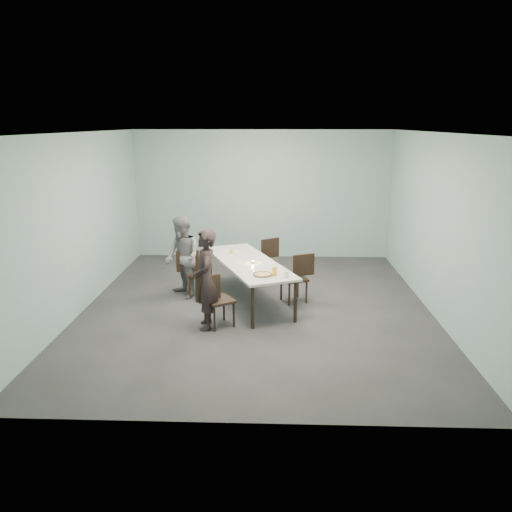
{
  "coord_description": "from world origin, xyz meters",
  "views": [
    {
      "loc": [
        0.29,
        -8.25,
        3.16
      ],
      "look_at": [
        0.0,
        -0.22,
        1.0
      ],
      "focal_mm": 35.0,
      "sensor_mm": 36.0,
      "label": 1
    }
  ],
  "objects_px": {
    "chair_far_left": "(194,270)",
    "tealight": "(253,262)",
    "chair_near_left": "(214,297)",
    "water_tumbler": "(286,274)",
    "diner_far": "(182,257)",
    "pizza": "(263,275)",
    "diner_near": "(205,280)",
    "beer_glass": "(275,271)",
    "chair_far_right": "(266,257)",
    "amber_tumbler": "(232,251)",
    "table": "(248,264)",
    "side_plate": "(267,267)",
    "chair_near_right": "(298,275)"
  },
  "relations": [
    {
      "from": "chair_near_right",
      "to": "tealight",
      "type": "xyz_separation_m",
      "value": [
        -0.81,
        -0.15,
        0.27
      ]
    },
    {
      "from": "pizza",
      "to": "water_tumbler",
      "type": "bearing_deg",
      "value": -9.07
    },
    {
      "from": "diner_near",
      "to": "side_plate",
      "type": "distance_m",
      "value": 1.28
    },
    {
      "from": "chair_far_left",
      "to": "chair_far_right",
      "type": "xyz_separation_m",
      "value": [
        1.32,
        0.96,
        0.0
      ]
    },
    {
      "from": "beer_glass",
      "to": "tealight",
      "type": "distance_m",
      "value": 0.83
    },
    {
      "from": "chair_near_left",
      "to": "diner_near",
      "type": "relative_size",
      "value": 0.55
    },
    {
      "from": "chair_far_left",
      "to": "side_plate",
      "type": "relative_size",
      "value": 4.83
    },
    {
      "from": "chair_near_left",
      "to": "diner_near",
      "type": "height_order",
      "value": "diner_near"
    },
    {
      "from": "diner_far",
      "to": "amber_tumbler",
      "type": "height_order",
      "value": "diner_far"
    },
    {
      "from": "water_tumbler",
      "to": "amber_tumbler",
      "type": "xyz_separation_m",
      "value": [
        -1.01,
        1.47,
        -0.01
      ]
    },
    {
      "from": "chair_near_right",
      "to": "amber_tumbler",
      "type": "relative_size",
      "value": 10.88
    },
    {
      "from": "chair_near_right",
      "to": "beer_glass",
      "type": "bearing_deg",
      "value": 40.24
    },
    {
      "from": "chair_near_left",
      "to": "pizza",
      "type": "xyz_separation_m",
      "value": [
        0.75,
        0.35,
        0.27
      ]
    },
    {
      "from": "chair_far_right",
      "to": "water_tumbler",
      "type": "distance_m",
      "value": 2.21
    },
    {
      "from": "table",
      "to": "water_tumbler",
      "type": "height_order",
      "value": "water_tumbler"
    },
    {
      "from": "chair_near_left",
      "to": "diner_far",
      "type": "height_order",
      "value": "diner_far"
    },
    {
      "from": "chair_far_left",
      "to": "tealight",
      "type": "xyz_separation_m",
      "value": [
        1.12,
        -0.4,
        0.27
      ]
    },
    {
      "from": "diner_near",
      "to": "chair_far_left",
      "type": "bearing_deg",
      "value": -172.91
    },
    {
      "from": "beer_glass",
      "to": "chair_far_right",
      "type": "bearing_deg",
      "value": 94.97
    },
    {
      "from": "chair_near_right",
      "to": "chair_near_left",
      "type": "bearing_deg",
      "value": 18.12
    },
    {
      "from": "diner_near",
      "to": "chair_near_left",
      "type": "bearing_deg",
      "value": 91.68
    },
    {
      "from": "chair_near_left",
      "to": "water_tumbler",
      "type": "relative_size",
      "value": 9.67
    },
    {
      "from": "amber_tumbler",
      "to": "table",
      "type": "bearing_deg",
      "value": -57.91
    },
    {
      "from": "pizza",
      "to": "tealight",
      "type": "distance_m",
      "value": 0.76
    },
    {
      "from": "table",
      "to": "diner_near",
      "type": "bearing_deg",
      "value": -115.94
    },
    {
      "from": "side_plate",
      "to": "water_tumbler",
      "type": "distance_m",
      "value": 0.62
    },
    {
      "from": "chair_far_left",
      "to": "side_plate",
      "type": "distance_m",
      "value": 1.55
    },
    {
      "from": "water_tumbler",
      "to": "tealight",
      "type": "bearing_deg",
      "value": 125.61
    },
    {
      "from": "chair_far_left",
      "to": "diner_far",
      "type": "height_order",
      "value": "diner_far"
    },
    {
      "from": "table",
      "to": "side_plate",
      "type": "height_order",
      "value": "side_plate"
    },
    {
      "from": "pizza",
      "to": "diner_near",
      "type": "bearing_deg",
      "value": -156.93
    },
    {
      "from": "chair_near_right",
      "to": "water_tumbler",
      "type": "distance_m",
      "value": 1.03
    },
    {
      "from": "pizza",
      "to": "beer_glass",
      "type": "xyz_separation_m",
      "value": [
        0.19,
        0.01,
        0.06
      ]
    },
    {
      "from": "diner_near",
      "to": "pizza",
      "type": "xyz_separation_m",
      "value": [
        0.88,
        0.38,
        -0.02
      ]
    },
    {
      "from": "tealight",
      "to": "side_plate",
      "type": "bearing_deg",
      "value": -45.16
    },
    {
      "from": "water_tumbler",
      "to": "beer_glass",
      "type": "bearing_deg",
      "value": 160.12
    },
    {
      "from": "table",
      "to": "amber_tumbler",
      "type": "distance_m",
      "value": 0.66
    },
    {
      "from": "chair_far_right",
      "to": "amber_tumbler",
      "type": "xyz_separation_m",
      "value": [
        -0.64,
        -0.69,
        0.29
      ]
    },
    {
      "from": "table",
      "to": "diner_far",
      "type": "height_order",
      "value": "diner_far"
    },
    {
      "from": "diner_near",
      "to": "chair_far_right",
      "type": "bearing_deg",
      "value": 151.37
    },
    {
      "from": "chair_far_left",
      "to": "beer_glass",
      "type": "xyz_separation_m",
      "value": [
        1.5,
        -1.13,
        0.32
      ]
    },
    {
      "from": "amber_tumbler",
      "to": "chair_far_right",
      "type": "bearing_deg",
      "value": 47.12
    },
    {
      "from": "beer_glass",
      "to": "table",
      "type": "bearing_deg",
      "value": 119.07
    },
    {
      "from": "diner_far",
      "to": "pizza",
      "type": "bearing_deg",
      "value": 20.2
    },
    {
      "from": "diner_near",
      "to": "beer_glass",
      "type": "xyz_separation_m",
      "value": [
        1.07,
        0.38,
        0.03
      ]
    },
    {
      "from": "water_tumbler",
      "to": "tealight",
      "type": "distance_m",
      "value": 0.98
    },
    {
      "from": "table",
      "to": "chair_near_right",
      "type": "distance_m",
      "value": 0.92
    },
    {
      "from": "side_plate",
      "to": "amber_tumbler",
      "type": "xyz_separation_m",
      "value": [
        -0.69,
        0.93,
        0.04
      ]
    },
    {
      "from": "beer_glass",
      "to": "chair_near_right",
      "type": "bearing_deg",
      "value": 64.43
    },
    {
      "from": "side_plate",
      "to": "tealight",
      "type": "xyz_separation_m",
      "value": [
        -0.26,
        0.26,
        0.02
      ]
    }
  ]
}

